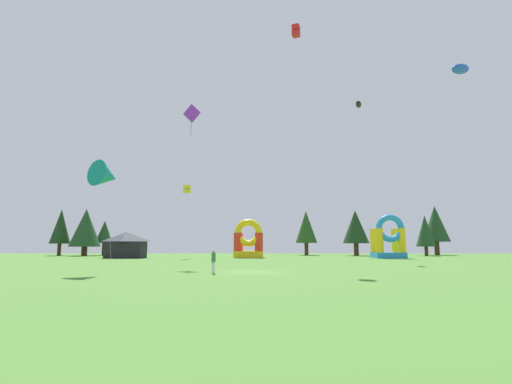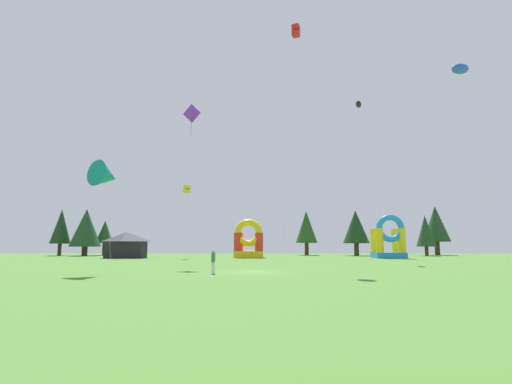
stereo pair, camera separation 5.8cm
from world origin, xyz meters
name	(u,v)px [view 1 (the left image)]	position (x,y,z in m)	size (l,w,h in m)	color
ground_plane	(253,272)	(0.00, 0.00, 0.00)	(120.00, 120.00, 0.00)	#47752D
kite_teal_delta	(106,176)	(-10.87, -1.16, 7.07)	(2.70, 2.72, 8.17)	#0C7F7A
kite_red_box	(296,31)	(4.11, 6.72, 23.08)	(2.28, 5.33, 23.73)	red
kite_yellow_box	(187,189)	(-10.90, 29.06, 10.43)	(1.69, 2.38, 11.02)	yellow
kite_black_parafoil	(358,105)	(13.18, 18.80, 19.96)	(2.02, 8.45, 20.40)	black
kite_purple_diamond	(191,114)	(-6.56, 8.58, 15.20)	(3.46, 4.69, 15.95)	purple
kite_blue_parafoil	(460,69)	(15.61, -1.56, 15.04)	(6.23, 5.29, 15.67)	blue
person_far_side	(214,259)	(-2.70, -1.87, 1.00)	(0.40, 0.40, 1.68)	silver
inflatable_blue_arch	(249,244)	(-1.48, 31.60, 2.17)	(4.52, 4.50, 5.95)	yellow
inflatable_red_slide	(388,241)	(19.58, 29.16, 2.51)	(4.36, 3.97, 6.47)	#268CD8
festival_tent	(126,245)	(-19.72, 28.47, 1.94)	(5.48, 3.21, 3.88)	black
tree_row_0	(61,227)	(-36.61, 41.40, 5.30)	(3.61, 3.61, 8.50)	#4C331E
tree_row_1	(86,228)	(-31.45, 40.32, 5.02)	(5.51, 5.51, 8.47)	#4C331E
tree_row_2	(104,232)	(-29.48, 43.97, 4.37)	(3.22, 3.22, 6.55)	#4C331E
tree_row_3	(306,227)	(9.08, 45.00, 5.33)	(4.15, 4.15, 8.43)	#4C331E
tree_row_4	(355,227)	(17.81, 42.00, 5.22)	(4.79, 4.79, 8.29)	#4C331E
tree_row_5	(425,231)	(29.96, 40.72, 4.42)	(3.37, 3.37, 7.25)	#4C331E
tree_row_6	(435,224)	(34.18, 45.90, 5.95)	(5.03, 5.03, 9.45)	#4C331E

